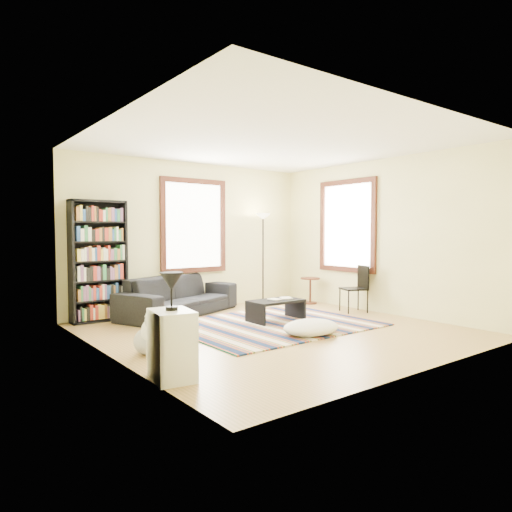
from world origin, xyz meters
TOP-DOWN VIEW (x-y plane):
  - floor at (0.00, 0.00)m, footprint 5.00×5.00m
  - ceiling at (0.00, 0.00)m, footprint 5.00×5.00m
  - wall_back at (0.00, 2.55)m, footprint 5.00×0.10m
  - wall_front at (0.00, -2.55)m, footprint 5.00×0.10m
  - wall_left at (-2.55, 0.00)m, footprint 0.10×5.00m
  - wall_right at (2.55, 0.00)m, footprint 0.10×5.00m
  - window_back at (0.00, 2.47)m, footprint 1.20×0.06m
  - window_right at (2.47, 0.80)m, footprint 0.06×1.20m
  - rug at (0.21, 0.37)m, footprint 3.04×2.43m
  - sofa at (-0.54, 2.05)m, footprint 1.77×2.55m
  - bookshelf at (-1.88, 2.32)m, footprint 0.90×0.30m
  - coffee_table at (0.43, 0.52)m, footprint 1.01×0.74m
  - book_a at (0.33, 0.52)m, footprint 0.22×0.17m
  - book_b at (0.58, 0.57)m, footprint 0.27×0.30m
  - floor_cushion at (0.20, -0.54)m, footprint 1.07×0.95m
  - floor_lamp at (1.44, 2.15)m, footprint 0.39×0.39m
  - side_table at (2.20, 1.54)m, footprint 0.46×0.46m
  - folding_chair at (2.15, 0.34)m, footprint 0.54×0.53m
  - white_cabinet at (-2.30, -1.13)m, footprint 0.46×0.56m
  - table_lamp at (-2.30, -1.13)m, footprint 0.25×0.25m
  - dog at (-2.10, -0.11)m, footprint 0.42×0.56m

SIDE VIEW (x-z plane):
  - floor at x=0.00m, z-range -0.10..0.00m
  - rug at x=0.21m, z-range 0.00..0.02m
  - floor_cushion at x=0.20m, z-range 0.00..0.22m
  - coffee_table at x=0.43m, z-range 0.00..0.36m
  - dog at x=-2.10m, z-range 0.00..0.54m
  - side_table at x=2.20m, z-range 0.00..0.54m
  - sofa at x=-0.54m, z-range 0.00..0.69m
  - white_cabinet at x=-2.30m, z-range 0.00..0.70m
  - book_b at x=0.58m, z-range 0.36..0.38m
  - book_a at x=0.33m, z-range 0.36..0.38m
  - folding_chair at x=2.15m, z-range 0.00..0.86m
  - table_lamp at x=-2.30m, z-range 0.70..1.08m
  - floor_lamp at x=1.44m, z-range 0.00..1.86m
  - bookshelf at x=-1.88m, z-range 0.00..2.00m
  - wall_back at x=0.00m, z-range 0.00..2.80m
  - wall_front at x=0.00m, z-range 0.00..2.80m
  - wall_left at x=-2.55m, z-range 0.00..2.80m
  - wall_right at x=2.55m, z-range 0.00..2.80m
  - window_back at x=0.00m, z-range 0.80..2.40m
  - window_right at x=2.47m, z-range 0.80..2.40m
  - ceiling at x=0.00m, z-range 2.80..2.90m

